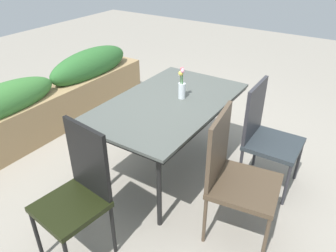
{
  "coord_description": "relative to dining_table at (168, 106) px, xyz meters",
  "views": [
    {
      "loc": [
        -2.27,
        -1.49,
        2.04
      ],
      "look_at": [
        -0.07,
        -0.06,
        0.51
      ],
      "focal_mm": 34.79,
      "sensor_mm": 36.0,
      "label": 1
    }
  ],
  "objects": [
    {
      "name": "chair_near_left",
      "position": [
        -0.36,
        -0.81,
        -0.17
      ],
      "size": [
        0.55,
        0.55,
        1.0
      ],
      "rotation": [
        0.0,
        0.0,
        3.28
      ],
      "color": "#483928",
      "rests_on": "ground"
    },
    {
      "name": "dining_table",
      "position": [
        0.0,
        0.0,
        0.0
      ],
      "size": [
        1.53,
        0.92,
        0.77
      ],
      "color": "#4C514C",
      "rests_on": "ground"
    },
    {
      "name": "chair_end_left",
      "position": [
        -1.12,
        -0.01,
        -0.15
      ],
      "size": [
        0.46,
        0.46,
        1.02
      ],
      "rotation": [
        0.0,
        0.0,
        1.45
      ],
      "color": "black",
      "rests_on": "ground"
    },
    {
      "name": "chair_near_right",
      "position": [
        0.34,
        -0.81,
        -0.18
      ],
      "size": [
        0.46,
        0.46,
        0.98
      ],
      "rotation": [
        0.0,
        0.0,
        3.15
      ],
      "color": "#2B3237",
      "rests_on": "ground"
    },
    {
      "name": "planter_box",
      "position": [
        0.01,
        1.62,
        -0.34
      ],
      "size": [
        2.82,
        0.4,
        0.81
      ],
      "color": "#9E7F56",
      "rests_on": "ground"
    },
    {
      "name": "flower_vase",
      "position": [
        0.12,
        -0.07,
        0.17
      ],
      "size": [
        0.07,
        0.07,
        0.3
      ],
      "color": "silver",
      "rests_on": "dining_table"
    },
    {
      "name": "ground_plane",
      "position": [
        0.07,
        0.06,
        -0.72
      ],
      "size": [
        12.0,
        12.0,
        0.0
      ],
      "primitive_type": "plane",
      "color": "gray"
    }
  ]
}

